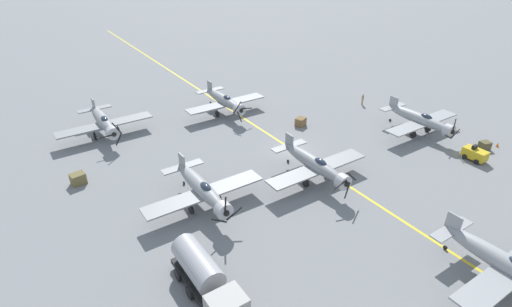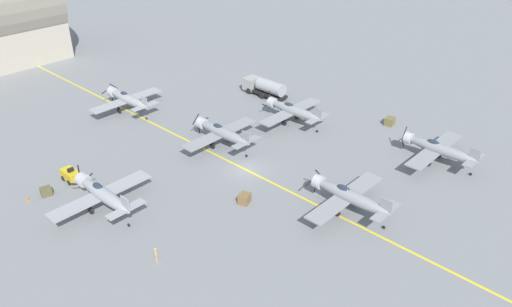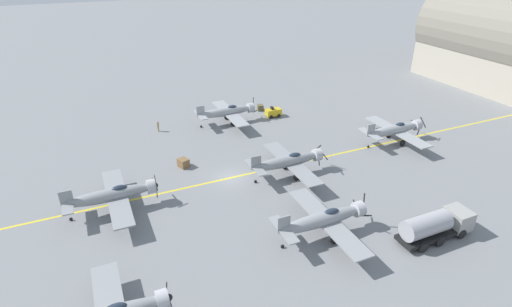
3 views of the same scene
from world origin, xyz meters
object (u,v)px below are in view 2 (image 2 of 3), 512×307
object	(u,v)px
airplane_mid_left	(102,194)
airplane_far_center	(127,99)
airplane_mid_center	(222,132)
tow_tractor	(71,175)
supply_crate_mid_lane	(46,191)
airplane_mid_right	(293,110)
supply_crate_outboard	(390,121)
traffic_cone	(27,198)
fuel_tanker	(265,87)
airplane_near_right	(438,149)
airplane_near_center	(349,196)
ground_crew_walking	(156,254)
supply_crate_by_tanker	(244,199)

from	to	relation	value
airplane_mid_left	airplane_far_center	world-z (taller)	airplane_mid_left
airplane_mid_left	airplane_mid_center	world-z (taller)	airplane_mid_left
tow_tractor	supply_crate_mid_lane	xyz separation A→B (m)	(-3.57, -0.78, -0.29)
airplane_mid_right	supply_crate_outboard	xyz separation A→B (m)	(9.18, -10.87, -1.42)
airplane_mid_left	airplane_mid_right	world-z (taller)	same
supply_crate_outboard	tow_tractor	bearing A→B (deg)	152.85
airplane_far_center	traffic_cone	distance (m)	24.92
fuel_tanker	supply_crate_outboard	bearing A→B (deg)	-77.79
airplane_near_right	supply_crate_mid_lane	distance (m)	47.64
airplane_mid_left	fuel_tanker	size ratio (longest dim) A/B	1.50
airplane_far_center	airplane_near_right	bearing A→B (deg)	-77.84
airplane_mid_left	traffic_cone	bearing A→B (deg)	115.20
airplane_near_center	ground_crew_walking	size ratio (longest dim) A/B	7.04
airplane_near_right	supply_crate_by_tanker	bearing A→B (deg)	160.48
airplane_near_right	supply_crate_outboard	bearing A→B (deg)	67.68
airplane_mid_center	supply_crate_by_tanker	world-z (taller)	airplane_mid_center
fuel_tanker	supply_crate_by_tanker	bearing A→B (deg)	-141.99
fuel_tanker	airplane_mid_center	bearing A→B (deg)	-156.19
supply_crate_outboard	supply_crate_mid_lane	bearing A→B (deg)	155.67
airplane_far_center	ground_crew_walking	world-z (taller)	airplane_far_center
airplane_far_center	ground_crew_walking	xyz separation A→B (m)	(-18.04, -30.90, -1.08)
airplane_near_center	ground_crew_walking	bearing A→B (deg)	171.59
fuel_tanker	supply_crate_outboard	distance (m)	21.18
airplane_near_center	supply_crate_outboard	distance (m)	23.36
airplane_mid_left	supply_crate_by_tanker	distance (m)	15.50
airplane_near_right	airplane_mid_center	distance (m)	27.89
airplane_mid_center	supply_crate_outboard	size ratio (longest dim) A/B	8.43
supply_crate_by_tanker	supply_crate_mid_lane	distance (m)	22.85
tow_tractor	ground_crew_walking	distance (m)	19.21
airplane_mid_left	fuel_tanker	bearing A→B (deg)	5.62
ground_crew_walking	traffic_cone	distance (m)	19.31
tow_tractor	supply_crate_mid_lane	bearing A→B (deg)	-167.59
airplane_near_center	airplane_mid_center	distance (m)	20.87
airplane_mid_center	ground_crew_walking	world-z (taller)	airplane_mid_center
airplane_near_center	supply_crate_by_tanker	distance (m)	11.48
airplane_mid_right	tow_tractor	world-z (taller)	airplane_mid_right
fuel_tanker	supply_crate_by_tanker	distance (m)	30.67
tow_tractor	ground_crew_walking	bearing A→B (deg)	-95.37
airplane_near_right	airplane_mid_right	world-z (taller)	airplane_mid_right
airplane_mid_center	supply_crate_by_tanker	distance (m)	13.86
ground_crew_walking	supply_crate_outboard	distance (m)	41.34
supply_crate_mid_lane	ground_crew_walking	bearing A→B (deg)	-84.49
airplane_mid_left	airplane_mid_right	bearing A→B (deg)	-10.29
tow_tractor	traffic_cone	bearing A→B (deg)	-177.92
fuel_tanker	airplane_mid_right	bearing A→B (deg)	-115.62
airplane_far_center	airplane_mid_right	world-z (taller)	airplane_mid_right
supply_crate_by_tanker	traffic_cone	bearing A→B (deg)	131.99
supply_crate_by_tanker	tow_tractor	bearing A→B (deg)	120.55
airplane_mid_right	ground_crew_walking	bearing A→B (deg)	-163.55
airplane_mid_center	fuel_tanker	distance (m)	18.18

